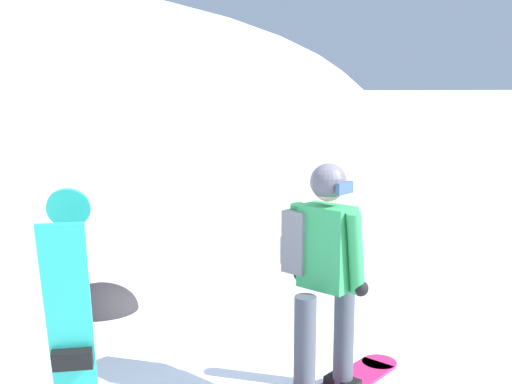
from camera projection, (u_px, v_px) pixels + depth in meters
name	position (u px, v px, depth m)	size (l,w,h in m)	color
snowboarder_main	(323.00, 276.00, 4.40)	(1.49, 1.27, 1.71)	#D11E5B
spare_snowboard	(70.00, 314.00, 4.00)	(0.28, 0.52, 1.59)	#23B7A3
rock_dark	(100.00, 310.00, 6.34)	(0.77, 0.65, 0.54)	#282628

